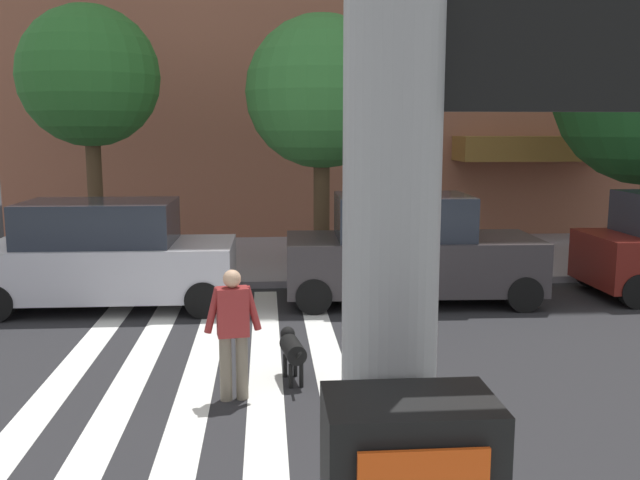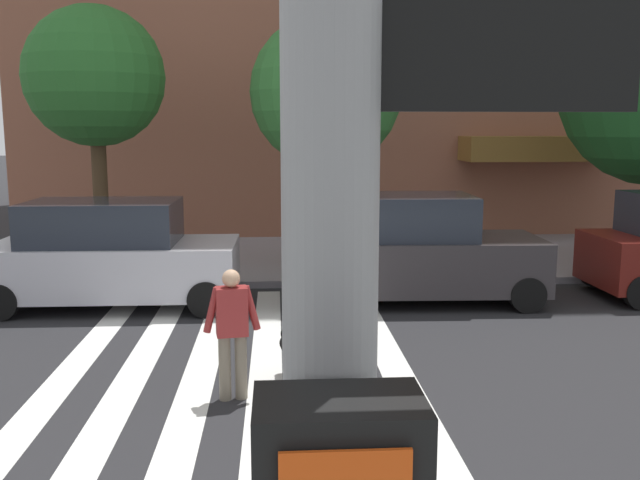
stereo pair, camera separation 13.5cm
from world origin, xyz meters
The scene contains 10 objects.
ground_plane centered at (0.00, 6.07, 0.00)m, with size 160.00×160.00×0.00m, color #232326.
sidewalk_far centered at (0.00, 15.13, 0.07)m, with size 80.00×6.00×0.15m, color gray.
crosswalk_stripes centered at (-0.61, 6.07, 0.00)m, with size 4.95×11.53×0.01m.
traffic_light_pole centered at (0.11, -0.81, 3.52)m, with size 0.74×0.46×5.80m.
parked_car_behind_first centered at (-3.08, 10.89, 0.97)m, with size 4.57×2.09×2.00m.
parked_car_third_in_line centered at (2.62, 10.89, 0.98)m, with size 4.88×2.19×2.07m.
street_tree_nearest centered at (-3.99, 13.95, 4.43)m, with size 3.11×3.11×5.87m.
street_tree_middle centered at (1.15, 13.68, 4.10)m, with size 3.41×3.41×5.69m.
pedestrian_dog_walker centered at (-0.55, 6.17, 0.93)m, with size 0.71×0.29×1.64m.
dog_on_leash centered at (0.19, 6.76, 0.44)m, with size 0.34×0.99×0.65m.
Camera 2 is at (0.00, -2.00, 3.32)m, focal length 38.63 mm.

